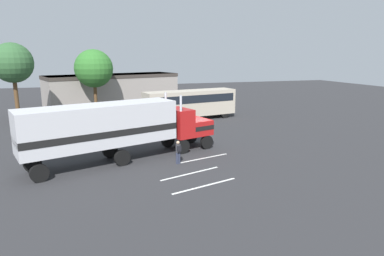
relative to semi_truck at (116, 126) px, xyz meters
The scene contains 10 objects.
ground_plane 7.28m from the semi_truck, 19.05° to the left, with size 120.00×120.00×0.00m, color #2D2D30.
lane_stripe_near 6.60m from the semi_truck, 12.05° to the right, with size 4.40×0.16×0.01m, color silver.
lane_stripe_mid 6.32m from the semi_truck, 43.73° to the right, with size 4.40×0.16×0.01m, color silver.
lane_stripe_far 8.01m from the semi_truck, 54.86° to the right, with size 4.40×0.16×0.01m, color silver.
semi_truck is the anchor object (origin of this frame).
person_bystander 4.67m from the semi_truck, 25.18° to the right, with size 0.34×0.47×1.63m.
parked_bus 16.55m from the semi_truck, 54.46° to the left, with size 11.28×4.56×3.40m.
tree_left 20.96m from the semi_truck, 117.18° to the left, with size 4.41×4.41×8.77m.
tree_center 23.86m from the semi_truck, 91.72° to the left, with size 5.06×5.06×8.18m.
building_backdrop 30.00m from the semi_truck, 85.83° to the left, with size 20.94×11.84×4.51m.
Camera 1 is at (-8.22, -25.33, 7.38)m, focal length 31.01 mm.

